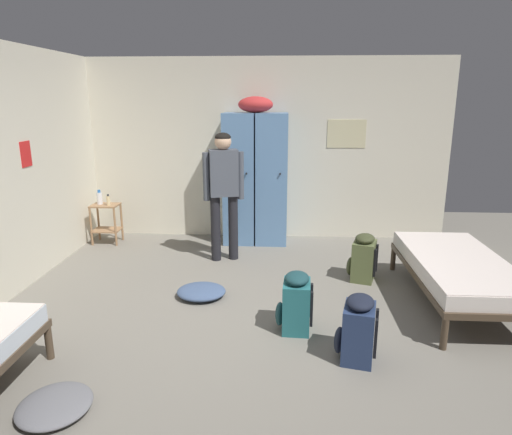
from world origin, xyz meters
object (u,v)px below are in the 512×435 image
Objects in this scene: bed_right at (458,268)px; water_bottle at (99,198)px; backpack_olive at (363,258)px; backpack_teal at (295,303)px; locker_bank at (256,176)px; lotion_bottle at (108,200)px; backpack_navy at (357,330)px; shelf_unit at (106,220)px; clothes_pile_denim at (201,292)px; person_traveler at (224,185)px; clothes_pile_grey at (55,405)px.

water_bottle is (-4.40, 1.80, 0.28)m from bed_right.
backpack_teal is (-0.81, -1.23, 0.00)m from backpack_olive.
locker_bank reaches higher than lotion_bottle.
backpack_navy is at bearing -42.87° from lotion_bottle.
clothes_pile_denim is at bearing -46.58° from shelf_unit.
person_traveler reaches higher than clothes_pile_grey.
backpack_teal is at bearing -158.56° from bed_right.
lotion_bottle is 0.29× the size of backpack_olive.
locker_bank is at bearing 73.70° from clothes_pile_grey.
clothes_pile_denim is (-0.46, -1.98, -0.91)m from locker_bank.
backpack_navy and backpack_teal have the same top height.
lotion_bottle is (0.15, -0.06, -0.02)m from water_bottle.
bed_right is at bearing 0.03° from clothes_pile_denim.
bed_right is 3.81m from clothes_pile_grey.
clothes_pile_denim is at bearing -179.97° from bed_right.
clothes_pile_denim is at bearing -103.12° from locker_bank.
backpack_teal is 1.06× the size of clothes_pile_grey.
shelf_unit is 1.04× the size of backpack_navy.
person_traveler reaches higher than shelf_unit.
bed_right is 2.65m from clothes_pile_denim.
lotion_bottle is at bearing -21.80° from water_bottle.
backpack_teal reaches higher than clothes_pile_denim.
clothes_pile_grey is (1.02, -3.66, -0.30)m from shelf_unit.
person_traveler is at bearing 120.52° from backpack_navy.
backpack_teal is 1.19m from clothes_pile_denim.
clothes_pile_denim is (1.77, -1.80, -0.60)m from water_bottle.
backpack_teal is (2.66, -2.43, -0.09)m from shelf_unit.
backpack_navy is at bearing -100.90° from backpack_olive.
bed_right is 2.85m from person_traveler.
backpack_navy is at bearing 19.90° from clothes_pile_grey.
bed_right reaches higher than clothes_pile_denim.
locker_bank is 3.32m from backpack_navy.
lotion_bottle is 0.31× the size of clothes_pile_denim.
locker_bank reaches higher than clothes_pile_denim.
backpack_navy reaches higher than clothes_pile_grey.
backpack_teal is (0.87, -1.83, -0.73)m from person_traveler.
lotion_bottle reaches higher than backpack_teal.
clothes_pile_grey is at bearing -150.32° from bed_right.
water_bottle is at bearing 157.73° from bed_right.
backpack_teal is (-1.66, -0.65, -0.12)m from bed_right.
backpack_navy reaches higher than clothes_pile_denim.
water_bottle is 3.70m from backpack_teal.
lotion_bottle is 3.62m from backpack_olive.
shelf_unit is 4.68m from bed_right.
lotion_bottle reaches higher than backpack_navy.
clothes_pile_denim is at bearing -45.57° from water_bottle.
backpack_olive is 1.00× the size of backpack_teal.
clothes_pile_denim is at bearing -95.15° from person_traveler.
shelf_unit is 4.28m from backpack_navy.
person_traveler is at bearing -18.11° from lotion_bottle.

